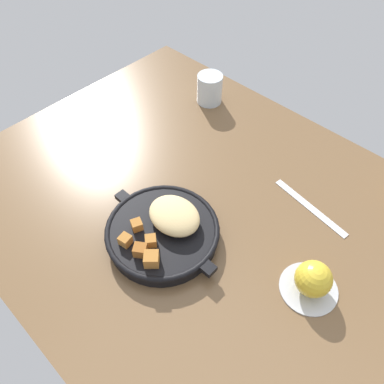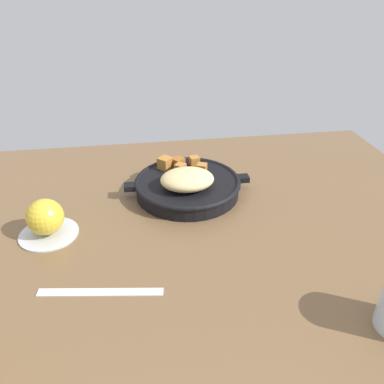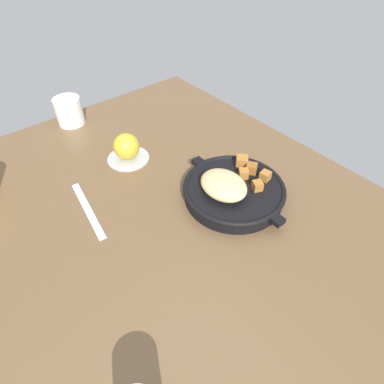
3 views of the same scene
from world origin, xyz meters
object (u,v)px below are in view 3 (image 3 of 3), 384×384
object	(u,v)px
butter_knife	(88,209)
red_apple	(126,146)
ceramic_mug_white	(69,111)
cast_iron_skillet	(233,190)

from	to	relation	value
butter_knife	red_apple	bearing A→B (deg)	-50.24
red_apple	ceramic_mug_white	distance (cm)	26.50
red_apple	butter_knife	xyz separation A→B (cm)	(-10.30, 16.87, -3.83)
butter_knife	ceramic_mug_white	distance (cm)	39.01
cast_iron_skillet	ceramic_mug_white	size ratio (longest dim) A/B	3.44
cast_iron_skillet	ceramic_mug_white	bearing A→B (deg)	14.95
red_apple	ceramic_mug_white	xyz separation A→B (cm)	(26.23, 3.75, 0.01)
butter_knife	cast_iron_skillet	bearing A→B (deg)	-114.32
butter_knife	ceramic_mug_white	bearing A→B (deg)	-11.40
ceramic_mug_white	red_apple	bearing A→B (deg)	-171.87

